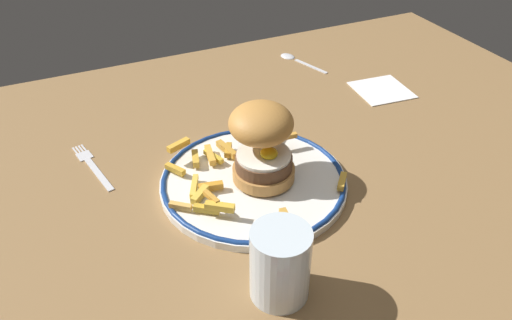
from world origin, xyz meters
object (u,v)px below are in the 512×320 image
(dinner_plate, at_px, (256,180))
(napkin, at_px, (382,90))
(water_glass, at_px, (280,268))
(fork, at_px, (92,165))
(spoon, at_px, (293,57))
(burger, at_px, (262,142))

(dinner_plate, xyz_separation_m, napkin, (0.35, 0.17, -0.01))
(water_glass, bearing_deg, dinner_plate, 73.12)
(dinner_plate, height_order, fork, dinner_plate)
(spoon, distance_m, napkin, 0.22)
(dinner_plate, relative_size, fork, 1.95)
(water_glass, xyz_separation_m, fork, (-0.16, 0.35, -0.04))
(dinner_plate, bearing_deg, napkin, 25.45)
(napkin, bearing_deg, dinner_plate, -154.55)
(dinner_plate, distance_m, spoon, 0.45)
(spoon, bearing_deg, napkin, -65.76)
(dinner_plate, relative_size, napkin, 2.73)
(fork, relative_size, spoon, 1.09)
(spoon, bearing_deg, burger, -123.95)
(burger, height_order, napkin, burger)
(water_glass, bearing_deg, spoon, 60.68)
(napkin, bearing_deg, water_glass, -138.55)
(water_glass, height_order, spoon, water_glass)
(burger, relative_size, fork, 0.91)
(fork, relative_size, napkin, 1.40)
(burger, relative_size, napkin, 1.28)
(water_glass, relative_size, napkin, 0.93)
(fork, xyz_separation_m, napkin, (0.57, 0.02, 0.00))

